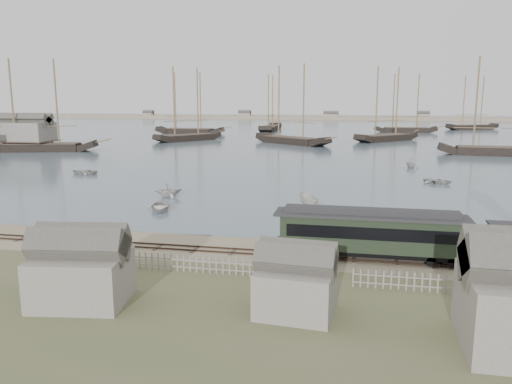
# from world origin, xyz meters

# --- Properties ---
(ground) EXTENTS (600.00, 600.00, 0.00)m
(ground) POSITION_xyz_m (0.00, 0.00, 0.00)
(ground) COLOR tan
(ground) RESTS_ON ground
(harbor_water) EXTENTS (600.00, 336.00, 0.06)m
(harbor_water) POSITION_xyz_m (0.00, 170.00, 0.03)
(harbor_water) COLOR #4C616D
(harbor_water) RESTS_ON ground
(rail_track) EXTENTS (120.00, 1.80, 0.16)m
(rail_track) POSITION_xyz_m (0.00, -2.00, 0.04)
(rail_track) COLOR #33241C
(rail_track) RESTS_ON ground
(picket_fence_west) EXTENTS (19.00, 0.10, 1.20)m
(picket_fence_west) POSITION_xyz_m (-6.50, -7.00, 0.00)
(picket_fence_west) COLOR gray
(picket_fence_west) RESTS_ON ground
(picket_fence_east) EXTENTS (15.00, 0.10, 1.20)m
(picket_fence_east) POSITION_xyz_m (12.50, -7.50, 0.00)
(picket_fence_east) COLOR gray
(picket_fence_east) RESTS_ON ground
(shed_left) EXTENTS (5.00, 4.00, 4.10)m
(shed_left) POSITION_xyz_m (-10.00, -13.00, 0.00)
(shed_left) COLOR gray
(shed_left) RESTS_ON ground
(shed_mid) EXTENTS (4.00, 3.50, 3.60)m
(shed_mid) POSITION_xyz_m (2.00, -12.00, 0.00)
(shed_mid) COLOR gray
(shed_mid) RESTS_ON ground
(far_spit) EXTENTS (500.00, 20.00, 1.80)m
(far_spit) POSITION_xyz_m (0.00, 250.00, 0.00)
(far_spit) COLOR tan
(far_spit) RESTS_ON ground
(passenger_coach) EXTENTS (13.48, 2.60, 3.27)m
(passenger_coach) POSITION_xyz_m (6.03, -2.00, 2.07)
(passenger_coach) COLOR black
(passenger_coach) RESTS_ON ground
(beached_dinghy) EXTENTS (3.33, 4.49, 0.90)m
(beached_dinghy) POSITION_xyz_m (-16.53, 1.30, 0.45)
(beached_dinghy) COLOR beige
(beached_dinghy) RESTS_ON ground
(rowboat_0) EXTENTS (4.70, 4.03, 0.82)m
(rowboat_0) POSITION_xyz_m (-14.73, 10.03, 0.47)
(rowboat_0) COLOR beige
(rowboat_0) RESTS_ON harbor_water
(rowboat_1) EXTENTS (3.91, 4.03, 1.62)m
(rowboat_1) POSITION_xyz_m (-16.52, 17.08, 0.87)
(rowboat_1) COLOR beige
(rowboat_1) RESTS_ON harbor_water
(rowboat_2) EXTENTS (4.14, 2.88, 1.50)m
(rowboat_2) POSITION_xyz_m (0.16, 13.95, 0.81)
(rowboat_2) COLOR beige
(rowboat_2) RESTS_ON harbor_water
(rowboat_3) EXTENTS (4.19, 4.62, 0.78)m
(rowboat_3) POSITION_xyz_m (15.91, 33.24, 0.45)
(rowboat_3) COLOR beige
(rowboat_3) RESTS_ON harbor_water
(rowboat_6) EXTENTS (3.43, 4.51, 0.88)m
(rowboat_6) POSITION_xyz_m (-35.94, 31.62, 0.50)
(rowboat_6) COLOR beige
(rowboat_6) RESTS_ON harbor_water
(rowboat_7) EXTENTS (3.69, 3.42, 1.59)m
(rowboat_7) POSITION_xyz_m (13.90, 48.99, 0.86)
(rowboat_7) COLOR beige
(rowboat_7) RESTS_ON harbor_water
(schooner_0) EXTENTS (24.75, 11.98, 20.00)m
(schooner_0) POSITION_xyz_m (-63.33, 60.65, 10.06)
(schooner_0) COLOR black
(schooner_0) RESTS_ON harbor_water
(schooner_1) EXTENTS (15.56, 19.54, 20.00)m
(schooner_1) POSITION_xyz_m (-40.71, 93.91, 10.06)
(schooner_1) COLOR black
(schooner_1) RESTS_ON harbor_water
(schooner_2) EXTENTS (21.71, 18.80, 20.00)m
(schooner_2) POSITION_xyz_m (-11.52, 90.09, 10.06)
(schooner_2) COLOR black
(schooner_2) RESTS_ON harbor_water
(schooner_3) EXTENTS (18.48, 19.51, 20.00)m
(schooner_3) POSITION_xyz_m (12.82, 103.77, 10.06)
(schooner_3) COLOR black
(schooner_3) RESTS_ON harbor_water
(schooner_4) EXTENTS (23.86, 7.41, 20.00)m
(schooner_4) POSITION_xyz_m (33.39, 72.04, 10.06)
(schooner_4) COLOR black
(schooner_4) RESTS_ON harbor_water
(schooner_6) EXTENTS (23.20, 6.56, 20.00)m
(schooner_6) POSITION_xyz_m (-49.44, 120.84, 10.06)
(schooner_6) COLOR black
(schooner_6) RESTS_ON harbor_water
(schooner_7) EXTENTS (5.70, 24.12, 20.00)m
(schooner_7) POSITION_xyz_m (-26.06, 142.65, 10.06)
(schooner_7) COLOR black
(schooner_7) RESTS_ON harbor_water
(schooner_8) EXTENTS (20.91, 5.94, 20.00)m
(schooner_8) POSITION_xyz_m (21.03, 141.09, 10.06)
(schooner_8) COLOR black
(schooner_8) RESTS_ON harbor_water
(schooner_9) EXTENTS (20.67, 13.56, 20.00)m
(schooner_9) POSITION_xyz_m (47.25, 164.20, 10.06)
(schooner_9) COLOR black
(schooner_9) RESTS_ON harbor_water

